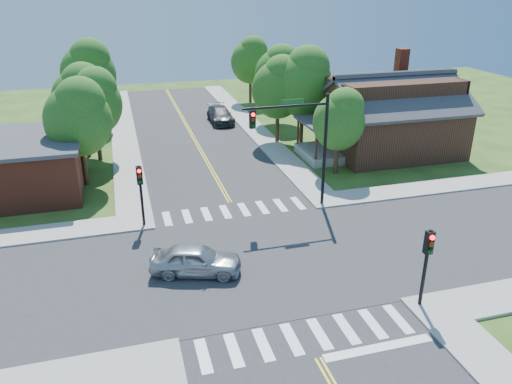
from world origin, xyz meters
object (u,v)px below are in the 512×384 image
object	(u,v)px
car_silver	(196,260)
car_dgrey	(220,115)
signal_pole_nw	(140,185)
signal_mast_ne	(300,134)
signal_pole_se	(427,254)
house_ne	(391,113)

from	to	relation	value
car_silver	car_dgrey	size ratio (longest dim) A/B	0.90
signal_pole_nw	signal_mast_ne	bearing A→B (deg)	0.07
signal_pole_se	car_silver	world-z (taller)	signal_pole_se
signal_mast_ne	house_ne	size ratio (longest dim) A/B	0.55
signal_pole_nw	car_dgrey	size ratio (longest dim) A/B	0.72
signal_mast_ne	car_silver	size ratio (longest dim) A/B	1.51
signal_mast_ne	car_silver	world-z (taller)	signal_mast_ne
signal_pole_nw	signal_pole_se	bearing A→B (deg)	-45.00
house_ne	car_silver	world-z (taller)	house_ne
signal_mast_ne	signal_pole_se	world-z (taller)	signal_mast_ne
signal_pole_se	house_ne	world-z (taller)	house_ne
signal_pole_nw	house_ne	distance (m)	22.45
signal_mast_ne	signal_pole_nw	xyz separation A→B (m)	(-9.51, -0.01, -2.19)
signal_pole_se	car_dgrey	size ratio (longest dim) A/B	0.72
car_silver	house_ne	bearing A→B (deg)	-33.87
signal_mast_ne	signal_pole_nw	bearing A→B (deg)	-179.93
car_dgrey	house_ne	bearing A→B (deg)	-47.47
signal_pole_se	car_silver	distance (m)	10.71
house_ne	signal_mast_ne	bearing A→B (deg)	-142.32
signal_pole_se	house_ne	size ratio (longest dim) A/B	0.29
signal_mast_ne	car_dgrey	distance (m)	21.81
signal_pole_se	car_silver	xyz separation A→B (m)	(-9.09, 5.34, -1.91)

